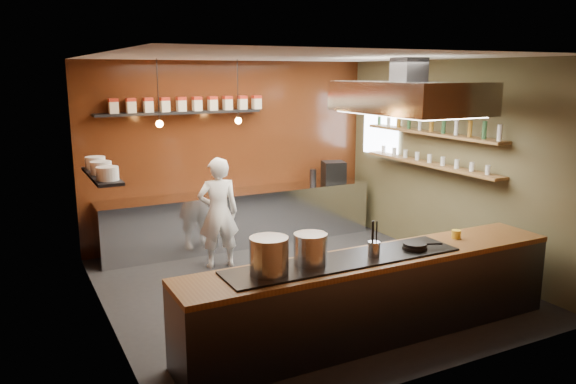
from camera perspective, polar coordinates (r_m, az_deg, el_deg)
floor at (r=7.62m, az=1.57°, el=-9.62°), size 5.00×5.00×0.00m
back_wall at (r=9.44m, az=-5.72°, el=4.01°), size 5.00×0.00×5.00m
left_wall at (r=6.40m, az=-18.36°, el=-0.41°), size 0.00×5.00×5.00m
right_wall at (r=8.67m, az=16.28°, el=2.87°), size 0.00×5.00×5.00m
ceiling at (r=7.08m, az=1.71°, el=13.56°), size 5.00×5.00×0.00m
window_pane at (r=9.88m, az=9.41°, el=6.61°), size 0.00×1.00×1.00m
prep_counter at (r=9.35m, az=-4.84°, el=-2.63°), size 4.60×0.65×0.90m
pass_counter at (r=6.19m, az=8.82°, el=-10.39°), size 4.40×0.72×0.94m
tin_shelf at (r=8.94m, az=-10.90°, el=7.92°), size 2.60×0.26×0.04m
plate_shelf at (r=7.39m, az=-18.41°, el=1.59°), size 0.30×1.40×0.04m
bottle_shelf_upper at (r=8.73m, az=14.32°, el=5.82°), size 0.26×2.80×0.04m
bottle_shelf_lower at (r=8.79m, az=14.16°, el=2.77°), size 0.26×2.80×0.04m
extractor_hood at (r=7.48m, az=12.08°, el=9.43°), size 1.20×2.00×0.72m
pendant_left at (r=8.18m, az=-12.94°, el=7.12°), size 0.10×0.10×0.95m
pendant_right at (r=8.56m, az=-5.08°, el=7.58°), size 0.10×0.10×0.95m
storage_tins at (r=8.98m, az=-10.00°, el=8.81°), size 2.43×0.13×0.22m
plate_stacks at (r=7.37m, az=-18.46°, el=2.35°), size 0.26×1.16×0.16m
bottles at (r=8.72m, az=14.37°, el=6.73°), size 0.06×2.66×0.24m
wine_glasses at (r=8.78m, az=14.19°, el=3.32°), size 0.07×2.37×0.13m
stockpot_large at (r=5.33m, az=-1.94°, el=-6.50°), size 0.41×0.41×0.36m
stockpot_small at (r=5.60m, az=2.30°, el=-5.81°), size 0.35×0.35×0.32m
utensil_crock at (r=5.91m, az=8.72°, el=-5.76°), size 0.15×0.15×0.16m
frying_pan at (r=6.25m, az=12.79°, el=-5.38°), size 0.43×0.27×0.07m
butter_jar at (r=6.84m, az=16.71°, el=-4.13°), size 0.13×0.13×0.10m
espresso_machine at (r=9.94m, az=4.65°, el=2.03°), size 0.46×0.45×0.38m
chef at (r=8.20m, az=-7.09°, el=-2.12°), size 0.65×0.48×1.63m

